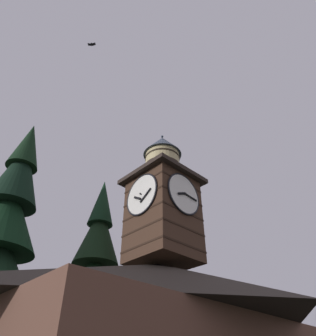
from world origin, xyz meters
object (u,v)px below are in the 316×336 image
object	(u,v)px
clock_tower	(163,201)
flying_bird_high	(92,44)
pine_tree_behind	(92,290)
building_main	(159,334)
moon	(101,275)

from	to	relation	value
clock_tower	flying_bird_high	size ratio (longest dim) A/B	17.88
pine_tree_behind	flying_bird_high	size ratio (longest dim) A/B	27.17
clock_tower	building_main	bearing A→B (deg)	-44.79
building_main	moon	world-z (taller)	moon
building_main	pine_tree_behind	size ratio (longest dim) A/B	1.20
clock_tower	flying_bird_high	bearing A→B (deg)	-1.88
clock_tower	pine_tree_behind	size ratio (longest dim) A/B	0.66
moon	flying_bird_high	size ratio (longest dim) A/B	3.98
building_main	flying_bird_high	size ratio (longest dim) A/B	32.58
pine_tree_behind	flying_bird_high	distance (m)	14.72
clock_tower	moon	size ratio (longest dim) A/B	4.49
moon	building_main	bearing A→B (deg)	60.99
building_main	pine_tree_behind	world-z (taller)	pine_tree_behind
building_main	moon	size ratio (longest dim) A/B	8.18
building_main	pine_tree_behind	xyz separation A→B (m)	(0.95, -4.34, 2.50)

